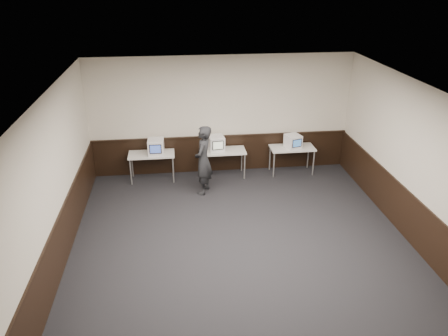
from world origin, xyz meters
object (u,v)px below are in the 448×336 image
Objects in this scene: desk_left at (152,156)px; desk_center at (223,153)px; desk_right at (292,150)px; emac_left at (156,147)px; emac_right at (293,141)px; emac_center at (216,143)px; person at (203,160)px.

desk_left is 1.90m from desk_center.
desk_left is 1.00× the size of desk_right.
desk_left and desk_center have the same top height.
desk_right is 3.68m from emac_left.
emac_right is (-0.01, -0.05, 0.26)m from desk_right.
emac_center reaches higher than emac_right.
emac_right is 2.63m from person.
emac_left is at bearing 162.59° from emac_right.
emac_left is (-3.67, -0.05, 0.28)m from desk_right.
desk_center is at bearing 3.67° from emac_left.
desk_right is at bearing 65.71° from emac_right.
emac_center is 0.98× the size of emac_right.
desk_left is 1.74m from emac_center.
desk_center and desk_right have the same top height.
desk_left is 1.00× the size of desk_center.
emac_left is at bearing -21.44° from desk_left.
emac_right is at bearing -0.78° from desk_left.
desk_left is 2.53× the size of emac_center.
desk_left is at bearing 173.89° from emac_center.
emac_left is 1.59m from emac_center.
person is at bearing -123.52° from desk_center.
emac_center is at bearing 179.30° from desk_right.
emac_right is (3.79, -0.05, 0.26)m from desk_left.
emac_center is at bearing 172.00° from desk_center.
emac_right is at bearing 1.98° from emac_left.
emac_left reaches higher than emac_center.
person is at bearing -34.61° from desk_left.
person reaches higher than emac_center.
emac_center is at bearing 4.78° from emac_left.
emac_center reaches higher than desk_center.
desk_right is 2.46× the size of emac_right.
desk_right is 2.61× the size of emac_left.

